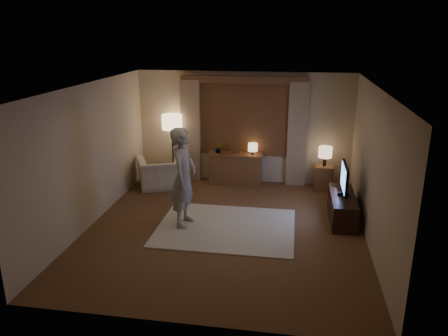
% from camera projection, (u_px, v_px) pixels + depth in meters
% --- Properties ---
extents(room, '(5.04, 5.54, 2.64)m').
position_uv_depth(room, '(229.00, 152.00, 8.08)').
color(room, brown).
rests_on(room, ground).
extents(rug, '(2.50, 2.00, 0.02)m').
position_uv_depth(rug, '(226.00, 227.00, 8.07)').
color(rug, beige).
rests_on(rug, floor).
extents(sideboard, '(1.20, 0.40, 0.70)m').
position_uv_depth(sideboard, '(235.00, 169.00, 10.28)').
color(sideboard, brown).
rests_on(sideboard, floor).
extents(picture_frame, '(0.16, 0.02, 0.20)m').
position_uv_depth(picture_frame, '(236.00, 151.00, 10.15)').
color(picture_frame, brown).
rests_on(picture_frame, sideboard).
extents(plant, '(0.17, 0.13, 0.30)m').
position_uv_depth(plant, '(219.00, 148.00, 10.19)').
color(plant, '#999999').
rests_on(plant, sideboard).
extents(table_lamp_sideboard, '(0.22, 0.22, 0.30)m').
position_uv_depth(table_lamp_sideboard, '(253.00, 148.00, 10.06)').
color(table_lamp_sideboard, black).
rests_on(table_lamp_sideboard, sideboard).
extents(floor_lamp, '(0.47, 0.47, 1.61)m').
position_uv_depth(floor_lamp, '(172.00, 126.00, 10.21)').
color(floor_lamp, black).
rests_on(floor_lamp, floor).
extents(armchair, '(1.35, 1.28, 0.69)m').
position_uv_depth(armchair, '(162.00, 173.00, 10.06)').
color(armchair, beige).
rests_on(armchair, floor).
extents(side_table, '(0.40, 0.40, 0.56)m').
position_uv_depth(side_table, '(323.00, 177.00, 9.94)').
color(side_table, brown).
rests_on(side_table, floor).
extents(table_lamp_side, '(0.30, 0.30, 0.44)m').
position_uv_depth(table_lamp_side, '(325.00, 153.00, 9.77)').
color(table_lamp_side, black).
rests_on(table_lamp_side, side_table).
extents(tv_stand, '(0.45, 1.40, 0.50)m').
position_uv_depth(tv_stand, '(342.00, 207.00, 8.36)').
color(tv_stand, black).
rests_on(tv_stand, floor).
extents(tv, '(0.20, 0.84, 0.61)m').
position_uv_depth(tv, '(344.00, 178.00, 8.18)').
color(tv, black).
rests_on(tv, tv_stand).
extents(person, '(0.49, 0.70, 1.84)m').
position_uv_depth(person, '(184.00, 177.00, 7.92)').
color(person, '#A6A099').
rests_on(person, rug).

